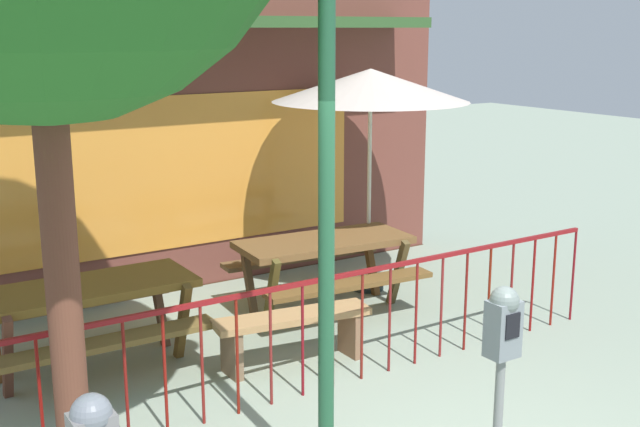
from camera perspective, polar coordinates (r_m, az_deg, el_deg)
The scene contains 8 objects.
pub_storefront at distance 8.96m, azimuth -12.65°, elevation 11.79°, with size 7.63×1.24×5.52m.
patio_fence_front at distance 6.38m, azimuth -1.26°, elevation -7.47°, with size 6.43×0.04×0.97m.
picnic_table_left at distance 7.16m, azimuth -16.21°, elevation -6.13°, with size 1.80×1.36×0.79m.
picnic_table_right at distance 8.32m, azimuth 0.30°, elevation -2.91°, with size 1.90×1.50×0.79m.
patio_umbrella at distance 8.73m, azimuth 3.63°, elevation 9.06°, with size 2.15×2.15×2.48m.
patio_bench at distance 7.05m, azimuth -1.97°, elevation -8.13°, with size 1.43×0.53×0.48m.
parking_meter_near at distance 4.76m, azimuth 12.88°, elevation -9.01°, with size 0.18×0.17×1.48m.
street_lamp at distance 4.62m, azimuth 0.48°, elevation 10.70°, with size 0.28×0.28×4.19m.
Camera 1 is at (-3.11, -3.34, 2.90)m, focal length 44.83 mm.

